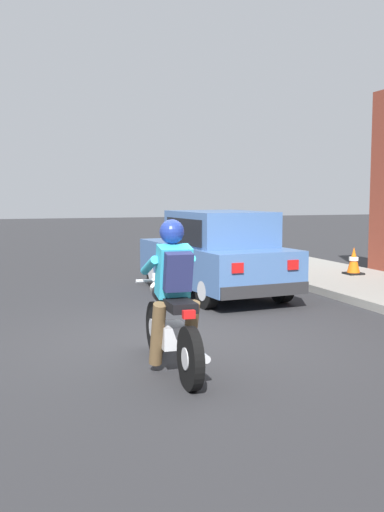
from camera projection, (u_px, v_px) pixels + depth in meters
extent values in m
plane|color=#2B2B2D|center=(181.00, 341.00, 7.70)|extent=(80.00, 80.00, 0.00)
cube|color=gray|center=(364.00, 284.00, 12.05)|extent=(2.60, 22.00, 0.14)
cylinder|color=black|center=(156.00, 327.00, 7.07)|extent=(0.12, 0.62, 0.62)
cylinder|color=silver|center=(156.00, 327.00, 7.07)|extent=(0.13, 0.22, 0.22)
cylinder|color=black|center=(190.00, 358.00, 5.74)|extent=(0.12, 0.62, 0.62)
cylinder|color=silver|center=(190.00, 358.00, 5.74)|extent=(0.13, 0.22, 0.22)
cube|color=silver|center=(172.00, 335.00, 6.35)|extent=(0.29, 0.41, 0.24)
ellipsoid|color=black|center=(166.00, 293.00, 6.55)|extent=(0.31, 0.53, 0.24)
cube|color=black|center=(178.00, 305.00, 6.10)|extent=(0.27, 0.57, 0.10)
cylinder|color=silver|center=(158.00, 303.00, 6.95)|extent=(0.08, 0.33, 0.68)
cylinder|color=silver|center=(160.00, 280.00, 6.80)|extent=(0.56, 0.05, 0.04)
sphere|color=silver|center=(157.00, 288.00, 6.98)|extent=(0.16, 0.16, 0.16)
cylinder|color=silver|center=(198.00, 353.00, 6.03)|extent=(0.09, 0.55, 0.08)
cube|color=red|center=(189.00, 314.00, 5.75)|extent=(0.12, 0.06, 0.08)
cylinder|color=brown|center=(158.00, 334.00, 6.23)|extent=(0.15, 0.35, 0.71)
cylinder|color=brown|center=(191.00, 332.00, 6.33)|extent=(0.15, 0.35, 0.71)
cube|color=#33B2D1|center=(174.00, 271.00, 6.23)|extent=(0.35, 0.34, 0.57)
cylinder|color=#33B2D1|center=(150.00, 266.00, 6.40)|extent=(0.10, 0.52, 0.26)
cylinder|color=#33B2D1|center=(185.00, 264.00, 6.52)|extent=(0.10, 0.52, 0.26)
sphere|color=navy|center=(172.00, 232.00, 6.25)|extent=(0.26, 0.26, 0.26)
cube|color=navy|center=(178.00, 271.00, 6.08)|extent=(0.29, 0.25, 0.42)
cylinder|color=black|center=(156.00, 273.00, 12.01)|extent=(0.24, 0.61, 0.60)
cylinder|color=silver|center=(156.00, 273.00, 12.01)|extent=(0.23, 0.35, 0.33)
cylinder|color=black|center=(220.00, 269.00, 12.59)|extent=(0.24, 0.61, 0.60)
cylinder|color=silver|center=(220.00, 269.00, 12.59)|extent=(0.23, 0.35, 0.33)
cylinder|color=black|center=(207.00, 291.00, 9.83)|extent=(0.24, 0.61, 0.60)
cylinder|color=silver|center=(207.00, 291.00, 9.83)|extent=(0.23, 0.35, 0.33)
cylinder|color=black|center=(282.00, 285.00, 10.41)|extent=(0.24, 0.61, 0.60)
cylinder|color=silver|center=(282.00, 285.00, 10.41)|extent=(0.23, 0.35, 0.33)
cube|color=#42669E|center=(214.00, 263.00, 11.18)|extent=(1.98, 3.84, 0.70)
cube|color=#42669E|center=(220.00, 229.00, 10.89)|extent=(1.61, 2.03, 0.66)
cube|color=black|center=(200.00, 230.00, 11.68)|extent=(1.35, 0.47, 0.51)
cube|color=black|center=(184.00, 231.00, 10.59)|extent=(0.17, 1.52, 0.46)
cube|color=black|center=(255.00, 230.00, 11.18)|extent=(0.17, 1.52, 0.46)
cube|color=silver|center=(154.00, 249.00, 12.65)|extent=(0.24, 0.06, 0.14)
cube|color=red|center=(238.00, 268.00, 9.27)|extent=(0.20, 0.06, 0.16)
cube|color=silver|center=(198.00, 247.00, 13.06)|extent=(0.24, 0.06, 0.14)
cube|color=red|center=(293.00, 265.00, 9.68)|extent=(0.20, 0.06, 0.16)
cube|color=#28282B|center=(177.00, 265.00, 12.87)|extent=(1.61, 0.27, 0.20)
cube|color=#28282B|center=(265.00, 290.00, 9.54)|extent=(1.61, 0.27, 0.20)
cube|color=black|center=(353.00, 273.00, 13.02)|extent=(0.36, 0.36, 0.04)
cone|color=orange|center=(354.00, 260.00, 12.99)|extent=(0.28, 0.28, 0.56)
cylinder|color=white|center=(354.00, 259.00, 12.99)|extent=(0.20, 0.20, 0.08)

